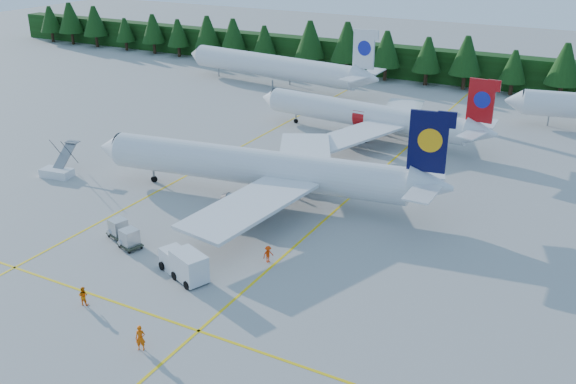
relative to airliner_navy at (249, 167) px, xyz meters
The scene contains 14 objects.
ground 18.46m from the airliner_navy, 77.05° to the right, with size 320.00×320.00×0.00m, color #A1A19C.
taxi_stripe_a 10.79m from the airliner_navy, 166.78° to the left, with size 0.25×120.00×0.01m, color yellow.
taxi_stripe_b 10.91m from the airliner_navy, 13.07° to the left, with size 0.25×120.00×0.01m, color yellow.
taxi_stripe_cross 24.26m from the airliner_navy, 80.26° to the right, with size 80.00×0.25×0.01m, color yellow.
treeline_hedge 64.47m from the airliner_navy, 86.39° to the left, with size 220.00×4.00×6.00m, color black.
airliner_navy is the anchor object (origin of this frame).
airliner_red 26.30m from the airliner_navy, 85.12° to the left, with size 35.47×29.07×10.32m.
airliner_far_left 52.42m from the airliner_navy, 117.98° to the left, with size 41.26×9.00×12.03m.
airstairs 24.32m from the airliner_navy, 166.24° to the right, with size 4.02×5.46×3.38m.
service_truck 18.24m from the airliner_navy, 76.67° to the right, with size 5.63×3.77×2.56m.
uld_pair 16.18m from the airliner_navy, 106.55° to the right, with size 4.92×3.33×1.62m.
crew_a 28.65m from the airliner_navy, 74.16° to the right, with size 0.72×0.47×1.97m, color #E45204.
crew_b 25.23m from the airliner_navy, 90.29° to the right, with size 0.78×0.61×1.61m, color orange.
crew_c 15.50m from the airliner_navy, 52.10° to the right, with size 0.66×0.45×1.60m, color #FB3905.
Camera 1 is at (31.07, -38.13, 28.42)m, focal length 40.00 mm.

